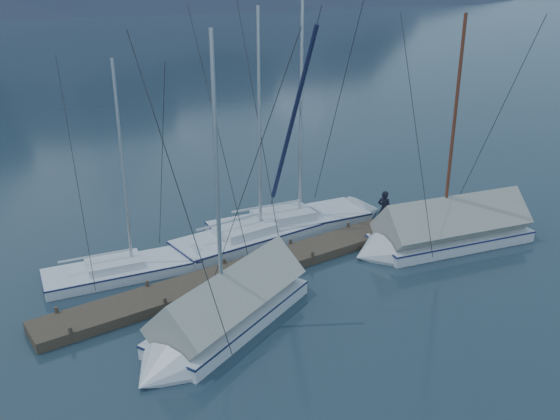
% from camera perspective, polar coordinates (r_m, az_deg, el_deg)
% --- Properties ---
extents(ground, '(1000.00, 1000.00, 0.00)m').
position_cam_1_polar(ground, '(20.94, 3.19, -7.24)').
color(ground, '#15242F').
rests_on(ground, ground).
extents(dock, '(18.00, 1.50, 0.54)m').
position_cam_1_polar(dock, '(22.31, -0.00, -5.02)').
color(dock, '#382D23').
rests_on(dock, ground).
extents(mooring_posts, '(15.12, 1.52, 0.35)m').
position_cam_1_polar(mooring_posts, '(21.95, -1.07, -4.78)').
color(mooring_posts, '#382D23').
rests_on(mooring_posts, ground).
extents(sailboat_open_left, '(6.59, 3.03, 8.43)m').
position_cam_1_polar(sailboat_open_left, '(22.40, -12.86, -5.37)').
color(sailboat_open_left, silver).
rests_on(sailboat_open_left, ground).
extents(sailboat_open_mid, '(7.66, 3.28, 10.07)m').
position_cam_1_polar(sailboat_open_mid, '(24.75, -0.85, -2.14)').
color(sailboat_open_mid, silver).
rests_on(sailboat_open_mid, ground).
extents(sailboat_open_right, '(8.31, 3.74, 10.66)m').
position_cam_1_polar(sailboat_open_right, '(25.98, 2.99, -0.99)').
color(sailboat_open_right, silver).
rests_on(sailboat_open_right, ground).
extents(sailboat_covered_near, '(7.96, 3.98, 9.92)m').
position_cam_1_polar(sailboat_covered_near, '(24.58, 15.06, -2.26)').
color(sailboat_covered_near, silver).
rests_on(sailboat_covered_near, ground).
extents(sailboat_covered_far, '(7.20, 4.55, 9.72)m').
position_cam_1_polar(sailboat_covered_far, '(18.21, -5.84, -10.27)').
color(sailboat_covered_far, white).
rests_on(sailboat_covered_far, ground).
extents(person, '(0.57, 0.68, 1.60)m').
position_cam_1_polar(person, '(24.91, 10.00, 0.08)').
color(person, black).
rests_on(person, dock).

